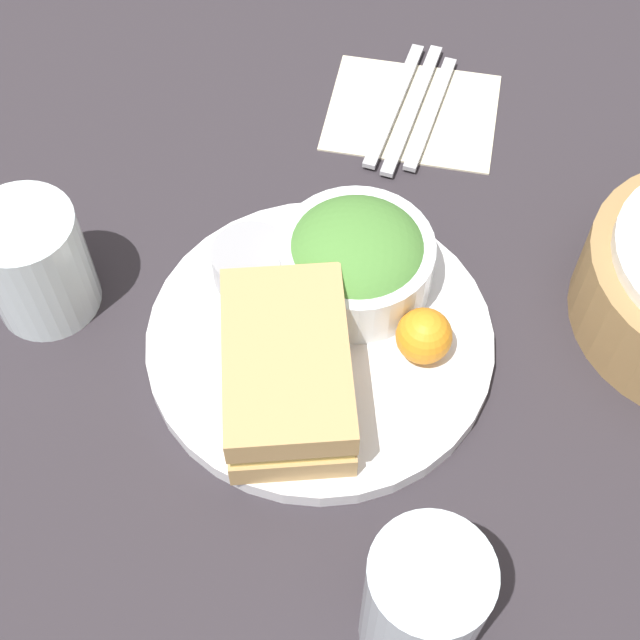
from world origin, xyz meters
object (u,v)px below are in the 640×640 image
salad_bowl (357,259)px  fork (395,104)px  sandwich (287,371)px  spoon (431,112)px  water_glass (36,263)px  dressing_cup (251,264)px  plate (320,339)px  drink_glass (423,603)px  knife (413,108)px

salad_bowl → fork: (-0.22, -0.00, -0.04)m
sandwich → spoon: size_ratio=1.06×
spoon → water_glass: water_glass is taller
dressing_cup → water_glass: (0.04, -0.16, 0.02)m
plate → water_glass: (-0.00, -0.23, 0.04)m
plate → fork: plate is taller
salad_bowl → dressing_cup: salad_bowl is taller
spoon → plate: bearing=176.3°
sandwich → salad_bowl: bearing=163.9°
spoon → drink_glass: bearing=-166.5°
drink_glass → knife: 0.49m
sandwich → water_glass: size_ratio=1.67×
salad_bowl → dressing_cup: (0.01, -0.08, -0.01)m
fork → water_glass: bearing=145.9°
knife → spoon: 0.02m
sandwich → salad_bowl: 0.12m
drink_glass → fork: bearing=-169.9°
knife → water_glass: size_ratio=1.83×
drink_glass → fork: (-0.48, -0.09, -0.05)m
drink_glass → fork: 0.49m
salad_bowl → knife: salad_bowl is taller
sandwich → fork: 0.34m
drink_glass → spoon: drink_glass is taller
plate → water_glass: water_glass is taller
plate → salad_bowl: bearing=161.9°
water_glass → plate: bearing=89.8°
drink_glass → water_glass: bearing=-122.0°
dressing_cup → spoon: (-0.23, 0.12, -0.03)m
salad_bowl → water_glass: (0.06, -0.25, 0.00)m
water_glass → knife: bearing=136.2°
dressing_cup → salad_bowl: bearing=97.9°
dressing_cup → sandwich: bearing=27.5°
salad_bowl → knife: 0.22m
plate → fork: bearing=176.3°
salad_bowl → spoon: bearing=170.7°
dressing_cup → spoon: 0.26m
dressing_cup → drink_glass: (0.25, 0.17, 0.03)m
plate → knife: (-0.28, 0.04, -0.00)m
plate → sandwich: size_ratio=1.66×
knife → sandwich: bearing=178.9°
plate → water_glass: bearing=-90.2°
sandwich → drink_glass: 0.19m
water_glass → fork: bearing=138.5°
drink_glass → water_glass: (-0.21, -0.33, -0.01)m
salad_bowl → knife: size_ratio=0.68×
salad_bowl → drink_glass: bearing=18.2°
water_glass → salad_bowl: bearing=102.7°
drink_glass → spoon: (-0.48, -0.05, -0.05)m
salad_bowl → fork: 0.23m
water_glass → spoon: bearing=134.1°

